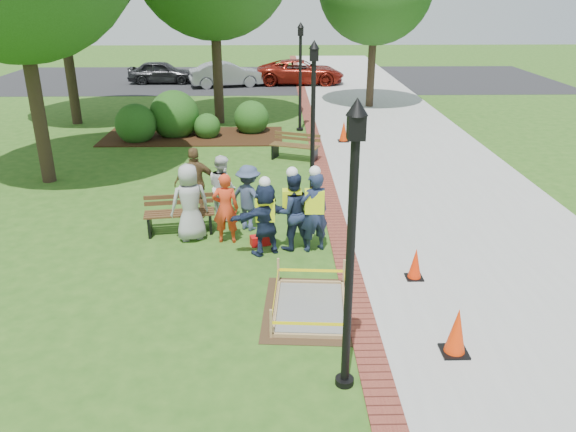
{
  "coord_description": "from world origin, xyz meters",
  "views": [
    {
      "loc": [
        0.26,
        -9.79,
        5.49
      ],
      "look_at": [
        0.5,
        1.2,
        1.0
      ],
      "focal_mm": 35.0,
      "sensor_mm": 36.0,
      "label": 1
    }
  ],
  "objects_px": {
    "bench_near": "(180,221)",
    "wet_concrete_pad": "(310,298)",
    "cone_front": "(457,332)",
    "hivis_worker_c": "(292,209)",
    "hivis_worker_a": "(265,216)",
    "lamp_near": "(351,232)",
    "hivis_worker_b": "(314,210)"
  },
  "relations": [
    {
      "from": "bench_near",
      "to": "wet_concrete_pad",
      "type": "bearing_deg",
      "value": -50.6
    },
    {
      "from": "cone_front",
      "to": "hivis_worker_c",
      "type": "height_order",
      "value": "hivis_worker_c"
    },
    {
      "from": "bench_near",
      "to": "cone_front",
      "type": "relative_size",
      "value": 2.04
    },
    {
      "from": "wet_concrete_pad",
      "to": "hivis_worker_a",
      "type": "height_order",
      "value": "hivis_worker_a"
    },
    {
      "from": "lamp_near",
      "to": "hivis_worker_c",
      "type": "bearing_deg",
      "value": 97.84
    },
    {
      "from": "lamp_near",
      "to": "hivis_worker_b",
      "type": "distance_m",
      "value": 4.85
    },
    {
      "from": "hivis_worker_b",
      "to": "hivis_worker_c",
      "type": "height_order",
      "value": "hivis_worker_b"
    },
    {
      "from": "cone_front",
      "to": "wet_concrete_pad",
      "type": "bearing_deg",
      "value": 147.96
    },
    {
      "from": "lamp_near",
      "to": "cone_front",
      "type": "bearing_deg",
      "value": 20.74
    },
    {
      "from": "wet_concrete_pad",
      "to": "hivis_worker_a",
      "type": "relative_size",
      "value": 1.35
    },
    {
      "from": "bench_near",
      "to": "hivis_worker_c",
      "type": "xyz_separation_m",
      "value": [
        2.66,
        -0.93,
        0.67
      ]
    },
    {
      "from": "cone_front",
      "to": "hivis_worker_a",
      "type": "relative_size",
      "value": 0.47
    },
    {
      "from": "wet_concrete_pad",
      "to": "hivis_worker_c",
      "type": "bearing_deg",
      "value": 95.76
    },
    {
      "from": "cone_front",
      "to": "hivis_worker_b",
      "type": "relative_size",
      "value": 0.42
    },
    {
      "from": "cone_front",
      "to": "hivis_worker_b",
      "type": "bearing_deg",
      "value": 117.37
    },
    {
      "from": "wet_concrete_pad",
      "to": "cone_front",
      "type": "distance_m",
      "value": 2.65
    },
    {
      "from": "hivis_worker_c",
      "to": "bench_near",
      "type": "bearing_deg",
      "value": 160.66
    },
    {
      "from": "wet_concrete_pad",
      "to": "lamp_near",
      "type": "relative_size",
      "value": 0.57
    },
    {
      "from": "bench_near",
      "to": "hivis_worker_b",
      "type": "xyz_separation_m",
      "value": [
        3.14,
        -1.05,
        0.69
      ]
    },
    {
      "from": "wet_concrete_pad",
      "to": "hivis_worker_b",
      "type": "xyz_separation_m",
      "value": [
        0.22,
        2.5,
        0.74
      ]
    },
    {
      "from": "cone_front",
      "to": "bench_near",
      "type": "bearing_deg",
      "value": 136.15
    },
    {
      "from": "wet_concrete_pad",
      "to": "cone_front",
      "type": "height_order",
      "value": "cone_front"
    },
    {
      "from": "lamp_near",
      "to": "hivis_worker_a",
      "type": "distance_m",
      "value": 4.91
    },
    {
      "from": "wet_concrete_pad",
      "to": "hivis_worker_b",
      "type": "height_order",
      "value": "hivis_worker_b"
    },
    {
      "from": "wet_concrete_pad",
      "to": "lamp_near",
      "type": "distance_m",
      "value": 3.1
    },
    {
      "from": "bench_near",
      "to": "lamp_near",
      "type": "height_order",
      "value": "lamp_near"
    },
    {
      "from": "bench_near",
      "to": "hivis_worker_a",
      "type": "xyz_separation_m",
      "value": [
        2.07,
        -1.18,
        0.61
      ]
    },
    {
      "from": "bench_near",
      "to": "cone_front",
      "type": "distance_m",
      "value": 7.16
    },
    {
      "from": "wet_concrete_pad",
      "to": "hivis_worker_a",
      "type": "xyz_separation_m",
      "value": [
        -0.85,
        2.37,
        0.66
      ]
    },
    {
      "from": "hivis_worker_b",
      "to": "cone_front",
      "type": "bearing_deg",
      "value": -62.63
    },
    {
      "from": "lamp_near",
      "to": "hivis_worker_a",
      "type": "bearing_deg",
      "value": 105.42
    },
    {
      "from": "cone_front",
      "to": "hivis_worker_b",
      "type": "height_order",
      "value": "hivis_worker_b"
    }
  ]
}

